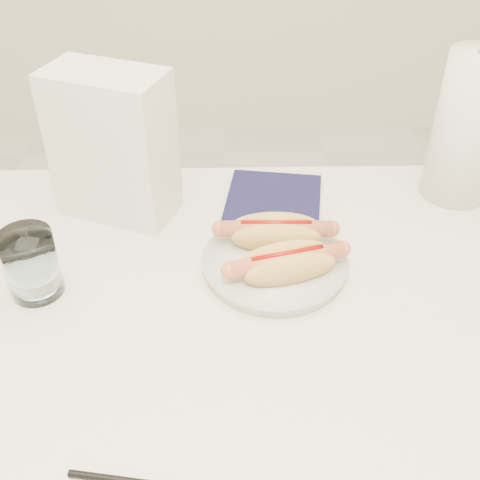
{
  "coord_description": "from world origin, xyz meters",
  "views": [
    {
      "loc": [
        0.02,
        -0.53,
        1.31
      ],
      "look_at": [
        0.03,
        0.1,
        0.82
      ],
      "focal_mm": 44.04,
      "sensor_mm": 36.0,
      "label": 1
    }
  ],
  "objects_px": {
    "water_glass": "(31,264)",
    "hotdog_left": "(276,232)",
    "plate": "(274,265)",
    "paper_towel_roll": "(468,128)",
    "hotdog_right": "(287,263)",
    "napkin_box": "(113,146)",
    "table": "(217,359)"
  },
  "relations": [
    {
      "from": "water_glass",
      "to": "plate",
      "type": "bearing_deg",
      "value": 6.69
    },
    {
      "from": "hotdog_right",
      "to": "water_glass",
      "type": "relative_size",
      "value": 1.68
    },
    {
      "from": "water_glass",
      "to": "hotdog_left",
      "type": "bearing_deg",
      "value": 13.0
    },
    {
      "from": "table",
      "to": "water_glass",
      "type": "height_order",
      "value": "water_glass"
    },
    {
      "from": "table",
      "to": "napkin_box",
      "type": "height_order",
      "value": "napkin_box"
    },
    {
      "from": "table",
      "to": "hotdog_left",
      "type": "bearing_deg",
      "value": 60.69
    },
    {
      "from": "table",
      "to": "plate",
      "type": "distance_m",
      "value": 0.16
    },
    {
      "from": "napkin_box",
      "to": "plate",
      "type": "bearing_deg",
      "value": -11.42
    },
    {
      "from": "hotdog_left",
      "to": "water_glass",
      "type": "height_order",
      "value": "water_glass"
    },
    {
      "from": "napkin_box",
      "to": "paper_towel_roll",
      "type": "distance_m",
      "value": 0.56
    },
    {
      "from": "table",
      "to": "water_glass",
      "type": "bearing_deg",
      "value": 162.65
    },
    {
      "from": "paper_towel_roll",
      "to": "hotdog_left",
      "type": "bearing_deg",
      "value": -153.73
    },
    {
      "from": "hotdog_right",
      "to": "plate",
      "type": "bearing_deg",
      "value": 98.67
    },
    {
      "from": "plate",
      "to": "hotdog_right",
      "type": "xyz_separation_m",
      "value": [
        0.01,
        -0.03,
        0.03
      ]
    },
    {
      "from": "hotdog_right",
      "to": "napkin_box",
      "type": "height_order",
      "value": "napkin_box"
    },
    {
      "from": "hotdog_left",
      "to": "hotdog_right",
      "type": "bearing_deg",
      "value": -80.4
    },
    {
      "from": "plate",
      "to": "hotdog_left",
      "type": "height_order",
      "value": "hotdog_left"
    },
    {
      "from": "plate",
      "to": "hotdog_right",
      "type": "distance_m",
      "value": 0.05
    },
    {
      "from": "hotdog_left",
      "to": "napkin_box",
      "type": "xyz_separation_m",
      "value": [
        -0.24,
        0.12,
        0.08
      ]
    },
    {
      "from": "water_glass",
      "to": "paper_towel_roll",
      "type": "height_order",
      "value": "paper_towel_roll"
    },
    {
      "from": "hotdog_left",
      "to": "paper_towel_roll",
      "type": "relative_size",
      "value": 0.67
    },
    {
      "from": "table",
      "to": "plate",
      "type": "relative_size",
      "value": 5.98
    },
    {
      "from": "water_glass",
      "to": "paper_towel_roll",
      "type": "relative_size",
      "value": 0.4
    },
    {
      "from": "hotdog_right",
      "to": "hotdog_left",
      "type": "bearing_deg",
      "value": 83.48
    },
    {
      "from": "hotdog_left",
      "to": "water_glass",
      "type": "xyz_separation_m",
      "value": [
        -0.33,
        -0.08,
        0.01
      ]
    },
    {
      "from": "plate",
      "to": "hotdog_left",
      "type": "distance_m",
      "value": 0.05
    },
    {
      "from": "table",
      "to": "plate",
      "type": "xyz_separation_m",
      "value": [
        0.08,
        0.12,
        0.07
      ]
    },
    {
      "from": "plate",
      "to": "napkin_box",
      "type": "height_order",
      "value": "napkin_box"
    },
    {
      "from": "plate",
      "to": "paper_towel_roll",
      "type": "bearing_deg",
      "value": 31.31
    },
    {
      "from": "table",
      "to": "hotdog_right",
      "type": "xyz_separation_m",
      "value": [
        0.1,
        0.08,
        0.1
      ]
    },
    {
      "from": "hotdog_right",
      "to": "table",
      "type": "bearing_deg",
      "value": -153.9
    },
    {
      "from": "table",
      "to": "paper_towel_roll",
      "type": "distance_m",
      "value": 0.54
    }
  ]
}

